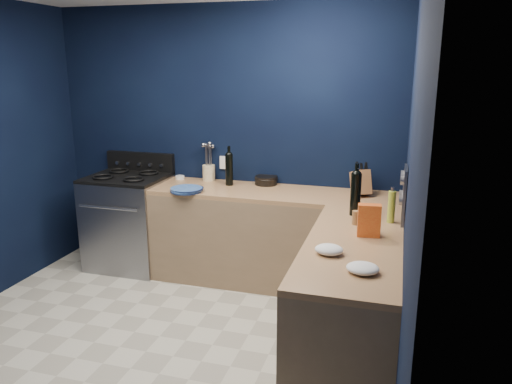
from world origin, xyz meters
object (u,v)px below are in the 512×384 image
at_px(knife_block, 361,183).
at_px(crouton_bag, 369,221).
at_px(plate_stack, 186,190).
at_px(utensil_crock, 209,173).
at_px(gas_range, 129,223).

xyz_separation_m(knife_block, crouton_bag, (0.15, -1.11, 0.00)).
bearing_deg(plate_stack, knife_block, 12.44).
bearing_deg(plate_stack, utensil_crock, 86.10).
distance_m(gas_range, plate_stack, 0.91).
bearing_deg(knife_block, crouton_bag, -110.94).
bearing_deg(crouton_bag, gas_range, 151.08).
bearing_deg(gas_range, knife_block, 3.02).
xyz_separation_m(plate_stack, crouton_bag, (1.70, -0.77, 0.09)).
xyz_separation_m(utensil_crock, crouton_bag, (1.66, -1.25, 0.03)).
bearing_deg(utensil_crock, plate_stack, -93.90).
height_order(gas_range, utensil_crock, utensil_crock).
height_order(gas_range, plate_stack, plate_stack).
bearing_deg(plate_stack, crouton_bag, -24.30).
xyz_separation_m(gas_range, crouton_bag, (2.45, -0.99, 0.55)).
xyz_separation_m(plate_stack, utensil_crock, (0.03, 0.48, 0.06)).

